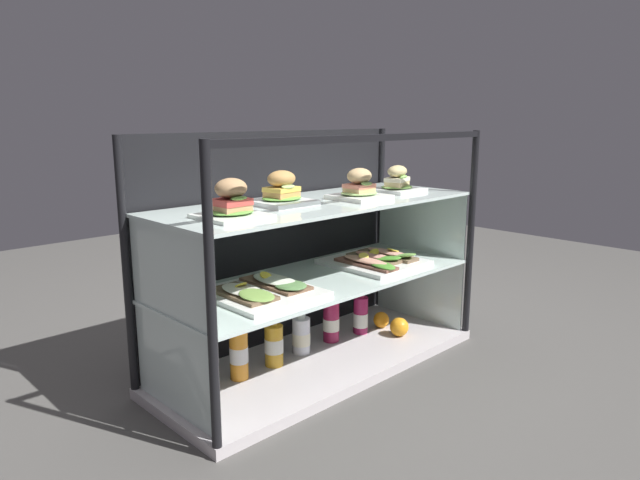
{
  "coord_description": "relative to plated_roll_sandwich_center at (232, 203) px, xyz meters",
  "views": [
    {
      "loc": [
        -1.46,
        -1.5,
        0.95
      ],
      "look_at": [
        0.0,
        0.0,
        0.5
      ],
      "focal_mm": 32.15,
      "sensor_mm": 36.0,
      "label": 1
    }
  ],
  "objects": [
    {
      "name": "plated_roll_sandwich_mid_left",
      "position": [
        0.59,
        0.0,
        -0.0
      ],
      "size": [
        0.19,
        0.19,
        0.12
      ],
      "color": "white",
      "rests_on": "shelf_upper_glass"
    },
    {
      "name": "juice_bottle_back_left",
      "position": [
        0.58,
        0.14,
        -0.56
      ],
      "size": [
        0.07,
        0.07,
        0.23
      ],
      "color": "#9B1B43",
      "rests_on": "case_base_deck"
    },
    {
      "name": "orange_fruit_beside_bottles",
      "position": [
        0.85,
        0.1,
        -0.62
      ],
      "size": [
        0.07,
        0.07,
        0.07
      ],
      "primitive_type": "sphere",
      "color": "orange",
      "rests_on": "case_base_deck"
    },
    {
      "name": "shelf_lower_glass",
      "position": [
        0.44,
        0.07,
        -0.34
      ],
      "size": [
        1.28,
        0.48,
        0.01
      ],
      "primitive_type": "cube",
      "color": "silver",
      "rests_on": "riser_lower_tier"
    },
    {
      "name": "plated_roll_sandwich_far_left",
      "position": [
        0.86,
        0.04,
        -0.01
      ],
      "size": [
        0.18,
        0.18,
        0.11
      ],
      "color": "white",
      "rests_on": "shelf_upper_glass"
    },
    {
      "name": "plated_roll_sandwich_right_of_center",
      "position": [
        0.29,
        0.1,
        -0.0
      ],
      "size": [
        0.2,
        0.2,
        0.12
      ],
      "color": "white",
      "rests_on": "shelf_upper_glass"
    },
    {
      "name": "plated_roll_sandwich_center",
      "position": [
        0.0,
        0.0,
        0.0
      ],
      "size": [
        0.2,
        0.2,
        0.12
      ],
      "color": "white",
      "rests_on": "shelf_upper_glass"
    },
    {
      "name": "juice_bottle_front_middle",
      "position": [
        -0.05,
        0.11,
        -0.56
      ],
      "size": [
        0.06,
        0.06,
        0.23
      ],
      "color": "gold",
      "rests_on": "case_base_deck"
    },
    {
      "name": "shelf_upper_glass",
      "position": [
        0.44,
        0.07,
        -0.05
      ],
      "size": [
        1.28,
        0.48,
        0.01
      ],
      "primitive_type": "cube",
      "color": "silver",
      "rests_on": "riser_upper_tier"
    },
    {
      "name": "riser_upper_tier",
      "position": [
        0.44,
        0.07,
        -0.2
      ],
      "size": [
        1.26,
        0.47,
        0.28
      ],
      "color": "silver",
      "rests_on": "shelf_lower_glass"
    },
    {
      "name": "ground_plane",
      "position": [
        0.44,
        0.07,
        -0.7
      ],
      "size": [
        6.0,
        6.0,
        0.02
      ],
      "primitive_type": "cube",
      "color": "#494744",
      "rests_on": "ground"
    },
    {
      "name": "juice_bottle_back_right",
      "position": [
        0.1,
        0.13,
        -0.56
      ],
      "size": [
        0.07,
        0.07,
        0.24
      ],
      "color": "orange",
      "rests_on": "case_base_deck"
    },
    {
      "name": "juice_bottle_front_left_end",
      "position": [
        0.74,
        0.12,
        -0.57
      ],
      "size": [
        0.06,
        0.06,
        0.21
      ],
      "color": "#991B4A",
      "rests_on": "case_base_deck"
    },
    {
      "name": "riser_lower_tier",
      "position": [
        0.44,
        0.07,
        -0.5
      ],
      "size": [
        1.26,
        0.47,
        0.31
      ],
      "color": "silver",
      "rests_on": "case_base_deck"
    },
    {
      "name": "orange_fruit_near_left_post",
      "position": [
        0.83,
        -0.02,
        -0.61
      ],
      "size": [
        0.08,
        0.08,
        0.08
      ],
      "primitive_type": "sphere",
      "color": "orange",
      "rests_on": "case_base_deck"
    },
    {
      "name": "open_sandwich_tray_near_right_corner",
      "position": [
        0.15,
        0.04,
        -0.32
      ],
      "size": [
        0.34,
        0.36,
        0.06
      ],
      "color": "white",
      "rests_on": "shelf_lower_glass"
    },
    {
      "name": "juice_bottle_back_center",
      "position": [
        0.41,
        0.14,
        -0.58
      ],
      "size": [
        0.07,
        0.07,
        0.2
      ],
      "color": "white",
      "rests_on": "case_base_deck"
    },
    {
      "name": "case_frame",
      "position": [
        0.44,
        0.23,
        -0.21
      ],
      "size": [
        1.32,
        0.52,
        0.9
      ],
      "color": "black",
      "rests_on": "ground"
    },
    {
      "name": "open_sandwich_tray_far_right",
      "position": [
        0.74,
        0.04,
        -0.32
      ],
      "size": [
        0.34,
        0.37,
        0.06
      ],
      "color": "white",
      "rests_on": "shelf_lower_glass"
    },
    {
      "name": "case_base_deck",
      "position": [
        0.44,
        0.07,
        -0.67
      ],
      "size": [
        1.32,
        0.52,
        0.04
      ],
      "primitive_type": "cube",
      "color": "#BEB6B8",
      "rests_on": "ground"
    },
    {
      "name": "juice_bottle_front_fourth",
      "position": [
        0.26,
        0.13,
        -0.57
      ],
      "size": [
        0.07,
        0.07,
        0.22
      ],
      "color": "gold",
      "rests_on": "case_base_deck"
    }
  ]
}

